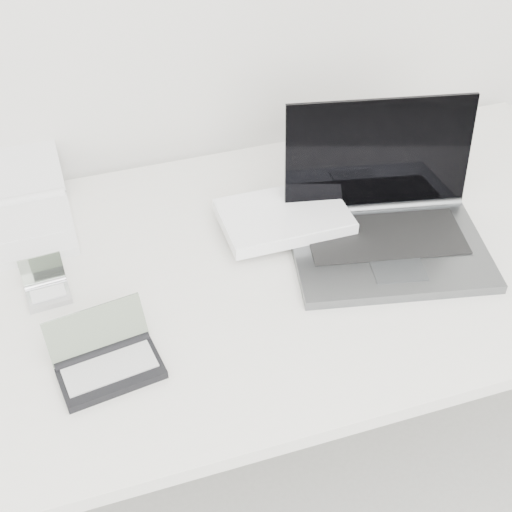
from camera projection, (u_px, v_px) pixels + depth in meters
name	position (u px, v px, depth m)	size (l,w,h in m)	color
desk	(264.00, 280.00, 1.43)	(1.60, 0.80, 0.73)	white
laptop_large	(357.00, 221.00, 1.43)	(0.52, 0.39, 0.26)	#57595C
pda_silver	(47.00, 288.00, 1.32)	(0.08, 0.09, 0.06)	#BBBABF
palmtop_charcoal	(107.00, 361.00, 1.19)	(0.18, 0.15, 0.09)	black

